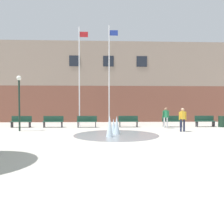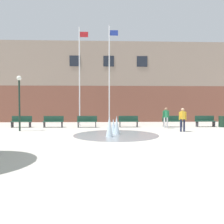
# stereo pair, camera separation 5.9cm
# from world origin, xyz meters

# --- Properties ---
(ground_plane) EXTENTS (100.00, 100.00, 0.00)m
(ground_plane) POSITION_xyz_m (0.00, 0.00, 0.00)
(ground_plane) COLOR #B2ADA3
(library_building) EXTENTS (36.00, 6.05, 8.44)m
(library_building) POSITION_xyz_m (0.00, 17.86, 4.22)
(library_building) COLOR brown
(library_building) RESTS_ON ground
(splash_fountain) EXTENTS (5.07, 5.07, 1.25)m
(splash_fountain) POSITION_xyz_m (0.09, 4.91, 0.40)
(splash_fountain) COLOR gray
(splash_fountain) RESTS_ON ground
(park_bench_left_of_flagpoles) EXTENTS (1.60, 0.44, 0.91)m
(park_bench_left_of_flagpoles) POSITION_xyz_m (-7.12, 9.69, 0.48)
(park_bench_left_of_flagpoles) COLOR #28282D
(park_bench_left_of_flagpoles) RESTS_ON ground
(park_bench_under_left_flagpole) EXTENTS (1.60, 0.44, 0.91)m
(park_bench_under_left_flagpole) POSITION_xyz_m (-4.56, 9.61, 0.48)
(park_bench_under_left_flagpole) COLOR #28282D
(park_bench_under_left_flagpole) RESTS_ON ground
(park_bench_center) EXTENTS (1.60, 0.44, 0.91)m
(park_bench_center) POSITION_xyz_m (-1.86, 9.54, 0.48)
(park_bench_center) COLOR #28282D
(park_bench_center) RESTS_ON ground
(park_bench_under_right_flagpole) EXTENTS (1.60, 0.44, 0.91)m
(park_bench_under_right_flagpole) POSITION_xyz_m (1.49, 9.61, 0.48)
(park_bench_under_right_flagpole) COLOR #28282D
(park_bench_under_right_flagpole) RESTS_ON ground
(park_bench_near_trashcan) EXTENTS (1.60, 0.44, 0.91)m
(park_bench_near_trashcan) POSITION_xyz_m (5.10, 9.58, 0.48)
(park_bench_near_trashcan) COLOR #28282D
(park_bench_near_trashcan) RESTS_ON ground
(park_bench_far_right) EXTENTS (1.60, 0.44, 0.91)m
(park_bench_far_right) POSITION_xyz_m (7.83, 9.60, 0.48)
(park_bench_far_right) COLOR #28282D
(park_bench_far_right) RESTS_ON ground
(teen_by_trashcan) EXTENTS (0.50, 0.35, 1.59)m
(teen_by_trashcan) POSITION_xyz_m (4.78, 6.42, 0.93)
(teen_by_trashcan) COLOR #1E233D
(teen_by_trashcan) RESTS_ON ground
(adult_in_red) EXTENTS (0.50, 0.39, 1.59)m
(adult_in_red) POSITION_xyz_m (4.27, 8.57, 0.93)
(adult_in_red) COLOR silver
(adult_in_red) RESTS_ON ground
(flagpole_left) EXTENTS (0.80, 0.10, 8.42)m
(flagpole_left) POSITION_xyz_m (-2.56, 10.81, 4.46)
(flagpole_left) COLOR silver
(flagpole_left) RESTS_ON ground
(flagpole_right) EXTENTS (0.80, 0.10, 8.58)m
(flagpole_right) POSITION_xyz_m (-0.01, 10.81, 4.54)
(flagpole_right) COLOR silver
(flagpole_right) RESTS_ON ground
(lamp_post_left_lane) EXTENTS (0.32, 0.32, 3.80)m
(lamp_post_left_lane) POSITION_xyz_m (-6.31, 7.21, 2.49)
(lamp_post_left_lane) COLOR #192D23
(lamp_post_left_lane) RESTS_ON ground
(trash_can) EXTENTS (0.56, 0.56, 0.90)m
(trash_can) POSITION_xyz_m (9.10, 9.30, 0.45)
(trash_can) COLOR #193323
(trash_can) RESTS_ON ground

